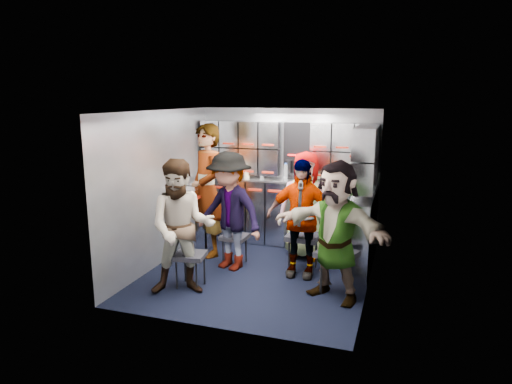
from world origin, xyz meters
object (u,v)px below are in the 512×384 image
(jump_seat_mid_left, at_px, (235,238))
(attendant_arc_e, at_px, (336,231))
(jump_seat_near_left, at_px, (190,257))
(attendant_arc_d, at_px, (301,218))
(jump_seat_center, at_px, (307,228))
(attendant_arc_b, at_px, (229,211))
(jump_seat_mid_right, at_px, (303,239))
(attendant_arc_a, at_px, (182,228))
(attendant_standing, at_px, (207,190))
(jump_seat_near_right, at_px, (337,256))
(attendant_arc_c, at_px, (305,205))

(jump_seat_mid_left, relative_size, attendant_arc_e, 0.26)
(jump_seat_near_left, relative_size, attendant_arc_d, 0.28)
(jump_seat_center, bearing_deg, attendant_arc_b, -132.58)
(jump_seat_mid_right, relative_size, attendant_arc_b, 0.31)
(attendant_arc_e, bearing_deg, attendant_arc_a, -141.88)
(attendant_standing, relative_size, attendant_arc_b, 1.21)
(jump_seat_near_left, bearing_deg, jump_seat_near_right, 13.61)
(jump_seat_near_right, height_order, attendant_standing, attendant_standing)
(attendant_arc_b, xyz_separation_m, attendant_arc_e, (1.47, -0.49, 0.01))
(attendant_arc_d, bearing_deg, attendant_arc_a, -141.19)
(jump_seat_mid_left, xyz_separation_m, jump_seat_near_right, (1.47, -0.49, 0.08))
(jump_seat_mid_right, height_order, attendant_standing, attendant_standing)
(attendant_standing, xyz_separation_m, attendant_arc_d, (1.46, -0.37, -0.19))
(jump_seat_center, distance_m, attendant_standing, 1.56)
(jump_seat_mid_right, xyz_separation_m, attendant_arc_b, (-0.95, -0.23, 0.35))
(attendant_arc_e, bearing_deg, attendant_standing, 179.71)
(attendant_arc_a, xyz_separation_m, attendant_arc_c, (1.08, 1.65, -0.03))
(jump_seat_near_left, distance_m, attendant_arc_d, 1.46)
(jump_seat_near_left, height_order, jump_seat_center, jump_seat_center)
(attendant_arc_e, bearing_deg, jump_seat_center, 138.09)
(attendant_arc_d, bearing_deg, jump_seat_near_left, -146.87)
(jump_seat_mid_right, xyz_separation_m, attendant_arc_a, (-1.18, -1.14, 0.36))
(attendant_arc_a, distance_m, attendant_arc_c, 1.97)
(jump_seat_near_right, bearing_deg, jump_seat_mid_left, 161.60)
(jump_seat_near_left, height_order, attendant_arc_e, attendant_arc_e)
(jump_seat_near_left, distance_m, jump_seat_near_right, 1.75)
(jump_seat_mid_left, bearing_deg, attendant_arc_d, -7.53)
(jump_seat_near_right, xyz_separation_m, attendant_standing, (-1.98, 0.74, 0.51))
(attendant_arc_a, xyz_separation_m, attendant_arc_b, (0.23, 0.90, -0.01))
(jump_seat_mid_right, bearing_deg, attendant_arc_b, -166.10)
(attendant_standing, distance_m, attendant_arc_d, 1.52)
(jump_seat_near_right, relative_size, attendant_arc_c, 0.35)
(jump_seat_mid_right, xyz_separation_m, attendant_standing, (-1.46, 0.19, 0.52))
(attendant_arc_c, bearing_deg, jump_seat_near_left, -131.89)
(attendant_arc_d, bearing_deg, jump_seat_near_right, -35.11)
(attendant_arc_b, relative_size, attendant_arc_d, 1.04)
(jump_seat_near_left, relative_size, jump_seat_mid_left, 1.03)
(jump_seat_mid_left, relative_size, attendant_arc_c, 0.27)
(jump_seat_near_left, relative_size, attendant_arc_b, 0.27)
(attendant_standing, bearing_deg, attendant_arc_c, 53.82)
(jump_seat_near_left, bearing_deg, jump_seat_mid_right, 39.12)
(attendant_arc_c, bearing_deg, jump_seat_center, 84.44)
(jump_seat_near_left, bearing_deg, attendant_arc_c, 53.67)
(attendant_standing, relative_size, attendant_arc_c, 1.25)
(attendant_arc_b, bearing_deg, attendant_standing, 158.70)
(jump_seat_near_left, xyz_separation_m, attendant_standing, (-0.28, 1.15, 0.58))
(jump_seat_near_left, bearing_deg, jump_seat_mid_left, 75.81)
(jump_seat_center, relative_size, attendant_standing, 0.24)
(jump_seat_mid_left, xyz_separation_m, jump_seat_mid_right, (0.95, 0.05, 0.07))
(jump_seat_near_left, height_order, attendant_arc_c, attendant_arc_c)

